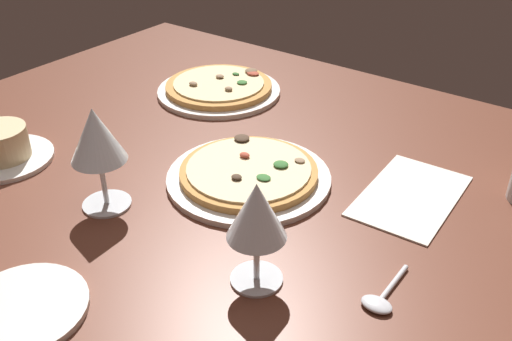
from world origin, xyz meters
TOP-DOWN VIEW (x-y plane):
  - dining_table at (0.00, 0.00)cm, footprint 150.00×110.00cm
  - pizza_main at (4.04, -1.48)cm, footprint 26.95×26.95cm
  - pizza_side at (30.31, -25.64)cm, footprint 26.42×26.42cm
  - ramekin_on_saucer at (42.09, 18.59)cm, footprint 16.60×16.60cm
  - wine_glass_far at (17.37, 17.11)cm, footprint 8.24×8.24cm
  - wine_glass_near at (-11.17, 17.00)cm, footprint 7.53×7.53cm
  - side_plate at (8.20, 38.22)cm, footprint 15.67×15.67cm
  - paper_menu at (-19.29, -12.81)cm, footprint 14.20×22.05cm
  - spoon at (-25.83, 11.08)cm, footprint 4.01×10.14cm

SIDE VIEW (x-z plane):
  - dining_table at x=0.00cm, z-range 0.00..4.00cm
  - paper_menu at x=-19.29cm, z-range 4.00..4.30cm
  - side_plate at x=8.20cm, z-range 4.00..4.90cm
  - spoon at x=-25.83cm, z-range 3.96..4.96cm
  - pizza_main at x=4.04cm, z-range 3.51..6.84cm
  - pizza_side at x=30.31cm, z-range 3.50..6.86cm
  - ramekin_on_saucer at x=42.09cm, z-range 3.40..9.65cm
  - wine_glass_near at x=-11.17cm, z-range 6.95..21.76cm
  - wine_glass_far at x=17.37cm, z-range 7.45..23.83cm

